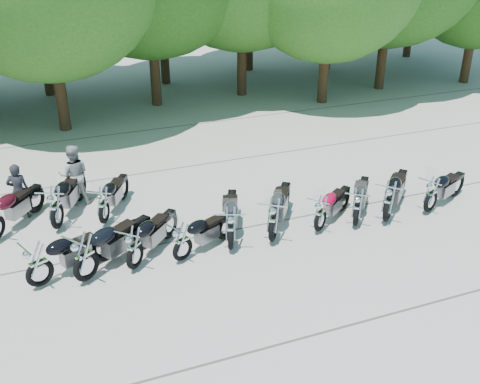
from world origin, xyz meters
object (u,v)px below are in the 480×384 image
object	(u,v)px
motorcycle_5	(273,219)
motorcycle_6	(321,213)
motorcycle_3	(182,241)
rider_1	(74,175)
motorcycle_7	(357,206)
rider_0	(19,191)
motorcycle_9	(432,194)
motorcycle_12	(103,204)
motorcycle_1	(85,256)
motorcycle_2	(134,247)
motorcycle_8	(389,200)
motorcycle_11	(56,206)
motorcycle_0	(38,263)
motorcycle_4	(231,227)

from	to	relation	value
motorcycle_5	motorcycle_6	bearing A→B (deg)	-144.55
motorcycle_3	rider_1	distance (m)	4.60
motorcycle_7	rider_0	size ratio (longest dim) A/B	1.37
motorcycle_9	rider_0	distance (m)	11.36
motorcycle_12	rider_1	world-z (taller)	rider_1
motorcycle_7	rider_0	bearing A→B (deg)	14.34
motorcycle_1	motorcycle_2	world-z (taller)	motorcycle_1
motorcycle_3	motorcycle_6	distance (m)	3.76
motorcycle_8	motorcycle_12	xyz separation A→B (m)	(-7.17, 2.67, -0.07)
motorcycle_3	motorcycle_6	size ratio (longest dim) A/B	1.00
motorcycle_5	motorcycle_8	bearing A→B (deg)	-148.44
motorcycle_3	motorcycle_11	distance (m)	3.78
motorcycle_0	motorcycle_2	xyz separation A→B (m)	(2.12, -0.05, -0.01)
motorcycle_2	rider_1	xyz separation A→B (m)	(-0.88, 4.05, 0.26)
motorcycle_1	motorcycle_3	xyz separation A→B (m)	(2.26, 0.03, -0.12)
motorcycle_0	motorcycle_11	size ratio (longest dim) A/B	0.92
motorcycle_3	rider_0	distance (m)	5.18
motorcycle_0	motorcycle_8	size ratio (longest dim) A/B	0.94
motorcycle_0	motorcycle_3	world-z (taller)	motorcycle_0
motorcycle_8	motorcycle_12	size ratio (longest dim) A/B	1.12
motorcycle_0	motorcycle_1	size ratio (longest dim) A/B	0.92
motorcycle_3	motorcycle_9	xyz separation A→B (m)	(7.14, -0.12, 0.03)
motorcycle_3	motorcycle_9	distance (m)	7.14
motorcycle_8	rider_0	bearing A→B (deg)	23.65
rider_1	motorcycle_3	bearing A→B (deg)	126.63
motorcycle_2	motorcycle_4	xyz separation A→B (m)	(2.40, 0.00, 0.03)
motorcycle_8	rider_1	world-z (taller)	rider_1
motorcycle_4	motorcycle_9	world-z (taller)	motorcycle_4
motorcycle_1	motorcycle_5	world-z (taller)	motorcycle_1
motorcycle_11	motorcycle_0	bearing A→B (deg)	102.07
motorcycle_3	motorcycle_7	distance (m)	4.81
motorcycle_8	motorcycle_9	world-z (taller)	motorcycle_8
motorcycle_0	motorcycle_5	size ratio (longest dim) A/B	0.94
motorcycle_9	motorcycle_11	distance (m)	10.19
motorcycle_1	motorcycle_6	distance (m)	6.02
motorcycle_0	motorcycle_2	world-z (taller)	motorcycle_0
motorcycle_7	motorcycle_4	bearing A→B (deg)	37.19
motorcycle_4	motorcycle_9	size ratio (longest dim) A/B	1.07
motorcycle_9	motorcycle_4	bearing A→B (deg)	64.36
motorcycle_4	rider_0	xyz separation A→B (m)	(-4.80, 3.70, 0.14)
motorcycle_0	motorcycle_11	xyz separation A→B (m)	(0.59, 2.56, 0.05)
motorcycle_4	motorcycle_8	size ratio (longest dim) A/B	0.96
motorcycle_4	motorcycle_7	world-z (taller)	motorcycle_4
motorcycle_1	motorcycle_4	xyz separation A→B (m)	(3.52, 0.11, -0.04)
motorcycle_9	motorcycle_2	bearing A→B (deg)	64.93
motorcycle_5	rider_1	size ratio (longest dim) A/B	1.37
motorcycle_1	rider_0	bearing A→B (deg)	-16.41
motorcycle_0	motorcycle_8	world-z (taller)	motorcycle_8
motorcycle_0	motorcycle_8	xyz separation A→B (m)	(8.96, -0.27, 0.04)
motorcycle_7	rider_1	size ratio (longest dim) A/B	1.22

